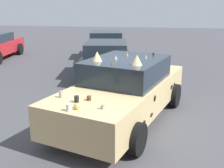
# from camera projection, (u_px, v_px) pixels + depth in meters

# --- Properties ---
(ground_plane) EXTENTS (60.00, 60.00, 0.00)m
(ground_plane) POSITION_uv_depth(u_px,v_px,m) (124.00, 119.00, 6.85)
(ground_plane) COLOR #47474C
(art_car_decorated) EXTENTS (4.98, 3.04, 1.75)m
(art_car_decorated) POSITION_uv_depth(u_px,v_px,m) (124.00, 90.00, 6.66)
(art_car_decorated) COLOR #D8BC7F
(art_car_decorated) RESTS_ON ground
(parked_sedan_near_left) EXTENTS (4.64, 2.47, 1.38)m
(parked_sedan_near_left) POSITION_uv_depth(u_px,v_px,m) (107.00, 57.00, 11.05)
(parked_sedan_near_left) COLOR black
(parked_sedan_near_left) RESTS_ON ground
(parked_sedan_row_back_far) EXTENTS (4.30, 2.63, 1.44)m
(parked_sedan_row_back_far) POSITION_uv_depth(u_px,v_px,m) (106.00, 45.00, 14.60)
(parked_sedan_row_back_far) COLOR gray
(parked_sedan_row_back_far) RESTS_ON ground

